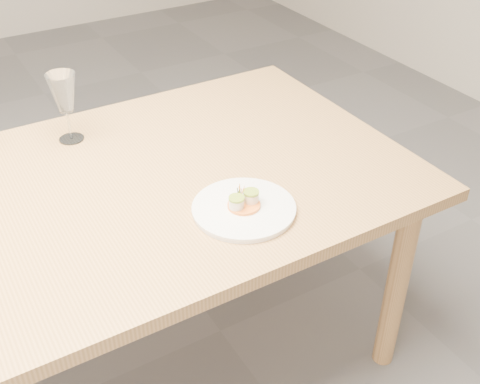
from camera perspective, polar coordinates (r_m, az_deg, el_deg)
dinner_plate at (r=1.58m, az=0.38°, el=-1.50°), size 0.27×0.27×0.07m
wine_glass_2 at (r=1.90m, az=-16.39°, el=8.87°), size 0.09×0.09×0.22m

